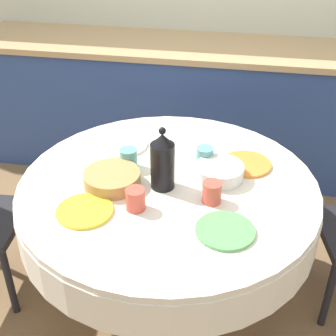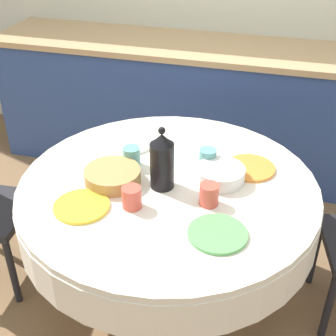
# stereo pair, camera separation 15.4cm
# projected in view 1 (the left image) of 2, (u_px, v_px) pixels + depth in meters

# --- Properties ---
(ground_plane) EXTENTS (12.00, 12.00, 0.00)m
(ground_plane) POSITION_uv_depth(u_px,v_px,m) (168.00, 297.00, 2.48)
(ground_plane) COLOR brown
(kitchen_counter) EXTENTS (3.24, 0.64, 0.92)m
(kitchen_counter) POSITION_uv_depth(u_px,v_px,m) (203.00, 107.00, 3.38)
(kitchen_counter) COLOR #2D4784
(kitchen_counter) RESTS_ON ground_plane
(dining_table) EXTENTS (1.35, 1.35, 0.73)m
(dining_table) POSITION_uv_depth(u_px,v_px,m) (168.00, 205.00, 2.15)
(dining_table) COLOR tan
(dining_table) RESTS_ON ground_plane
(plate_near_left) EXTENTS (0.23, 0.23, 0.01)m
(plate_near_left) POSITION_uv_depth(u_px,v_px,m) (85.00, 211.00, 1.90)
(plate_near_left) COLOR yellow
(plate_near_left) RESTS_ON dining_table
(cup_near_left) EXTENTS (0.08, 0.08, 0.09)m
(cup_near_left) POSITION_uv_depth(u_px,v_px,m) (135.00, 199.00, 1.90)
(cup_near_left) COLOR #CC4C3D
(cup_near_left) RESTS_ON dining_table
(plate_near_right) EXTENTS (0.23, 0.23, 0.01)m
(plate_near_right) POSITION_uv_depth(u_px,v_px,m) (225.00, 231.00, 1.80)
(plate_near_right) COLOR #5BA85B
(plate_near_right) RESTS_ON dining_table
(cup_near_right) EXTENTS (0.08, 0.08, 0.09)m
(cup_near_right) POSITION_uv_depth(u_px,v_px,m) (212.00, 192.00, 1.94)
(cup_near_right) COLOR #CC4C3D
(cup_near_right) RESTS_ON dining_table
(plate_far_left) EXTENTS (0.23, 0.23, 0.01)m
(plate_far_left) POSITION_uv_depth(u_px,v_px,m) (125.00, 145.00, 2.36)
(plate_far_left) COLOR white
(plate_far_left) RESTS_ON dining_table
(cup_far_left) EXTENTS (0.08, 0.08, 0.09)m
(cup_far_left) POSITION_uv_depth(u_px,v_px,m) (129.00, 158.00, 2.17)
(cup_far_left) COLOR #5BA39E
(cup_far_left) RESTS_ON dining_table
(plate_far_right) EXTENTS (0.23, 0.23, 0.01)m
(plate_far_right) POSITION_uv_depth(u_px,v_px,m) (246.00, 164.00, 2.20)
(plate_far_right) COLOR orange
(plate_far_right) RESTS_ON dining_table
(cup_far_right) EXTENTS (0.08, 0.08, 0.09)m
(cup_far_right) POSITION_uv_depth(u_px,v_px,m) (205.00, 157.00, 2.18)
(cup_far_right) COLOR #5BA39E
(cup_far_right) RESTS_ON dining_table
(coffee_carafe) EXTENTS (0.11, 0.11, 0.29)m
(coffee_carafe) POSITION_uv_depth(u_px,v_px,m) (163.00, 162.00, 1.99)
(coffee_carafe) COLOR black
(coffee_carafe) RESTS_ON dining_table
(bread_basket) EXTENTS (0.25, 0.25, 0.06)m
(bread_basket) POSITION_uv_depth(u_px,v_px,m) (112.00, 179.00, 2.06)
(bread_basket) COLOR #AD844C
(bread_basket) RESTS_ON dining_table
(fruit_bowl) EXTENTS (0.22, 0.22, 0.06)m
(fruit_bowl) POSITION_uv_depth(u_px,v_px,m) (219.00, 172.00, 2.10)
(fruit_bowl) COLOR silver
(fruit_bowl) RESTS_ON dining_table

